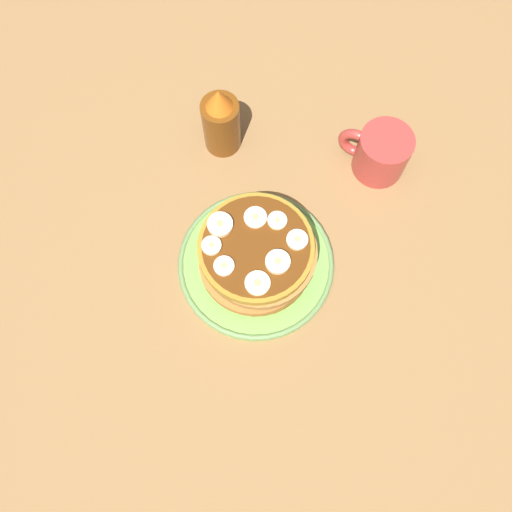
# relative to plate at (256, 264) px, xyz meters

# --- Properties ---
(ground_plane) EXTENTS (1.40, 1.40, 0.03)m
(ground_plane) POSITION_rel_plate_xyz_m (0.00, 0.00, -0.02)
(ground_plane) COLOR olive
(plate) EXTENTS (0.24, 0.24, 0.02)m
(plate) POSITION_rel_plate_xyz_m (0.00, 0.00, 0.00)
(plate) COLOR #72B74C
(plate) RESTS_ON ground_plane
(pancake_stack) EXTENTS (0.18, 0.17, 0.07)m
(pancake_stack) POSITION_rel_plate_xyz_m (0.00, 0.00, 0.04)
(pancake_stack) COLOR #A66121
(pancake_stack) RESTS_ON plate
(banana_slice_0) EXTENTS (0.03, 0.03, 0.01)m
(banana_slice_0) POSITION_rel_plate_xyz_m (0.03, 0.05, 0.08)
(banana_slice_0) COLOR #FEE1BE
(banana_slice_0) RESTS_ON pancake_stack
(banana_slice_1) EXTENTS (0.03, 0.03, 0.01)m
(banana_slice_1) POSITION_rel_plate_xyz_m (-0.01, -0.05, 0.08)
(banana_slice_1) COLOR #ECEEBA
(banana_slice_1) RESTS_ON pancake_stack
(banana_slice_2) EXTENTS (0.03, 0.03, 0.01)m
(banana_slice_2) POSITION_rel_plate_xyz_m (-0.04, 0.01, 0.08)
(banana_slice_2) COLOR #FAE9B6
(banana_slice_2) RESTS_ON pancake_stack
(banana_slice_3) EXTENTS (0.03, 0.03, 0.01)m
(banana_slice_3) POSITION_rel_plate_xyz_m (0.05, 0.03, 0.08)
(banana_slice_3) COLOR #F3EFC3
(banana_slice_3) RESTS_ON pancake_stack
(banana_slice_4) EXTENTS (0.03, 0.03, 0.01)m
(banana_slice_4) POSITION_rel_plate_xyz_m (0.02, -0.04, 0.08)
(banana_slice_4) COLOR #F8E1BB
(banana_slice_4) RESTS_ON pancake_stack
(banana_slice_5) EXTENTS (0.03, 0.03, 0.01)m
(banana_slice_5) POSITION_rel_plate_xyz_m (-0.05, -0.03, 0.08)
(banana_slice_5) COLOR #EBECBF
(banana_slice_5) RESTS_ON pancake_stack
(banana_slice_6) EXTENTS (0.03, 0.03, 0.01)m
(banana_slice_6) POSITION_rel_plate_xyz_m (-0.03, 0.05, 0.08)
(banana_slice_6) COLOR #F0EFB3
(banana_slice_6) RESTS_ON pancake_stack
(banana_slice_7) EXTENTS (0.04, 0.04, 0.01)m
(banana_slice_7) POSITION_rel_plate_xyz_m (0.06, -0.01, 0.08)
(banana_slice_7) COLOR #F9EEC0
(banana_slice_7) RESTS_ON pancake_stack
(coffee_mug) EXTENTS (0.12, 0.08, 0.08)m
(coffee_mug) POSITION_rel_plate_xyz_m (-0.10, -0.24, 0.03)
(coffee_mug) COLOR #B23833
(coffee_mug) RESTS_ON ground_plane
(syrup_bottle) EXTENTS (0.06, 0.06, 0.13)m
(syrup_bottle) POSITION_rel_plate_xyz_m (0.14, -0.17, 0.05)
(syrup_bottle) COLOR brown
(syrup_bottle) RESTS_ON ground_plane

